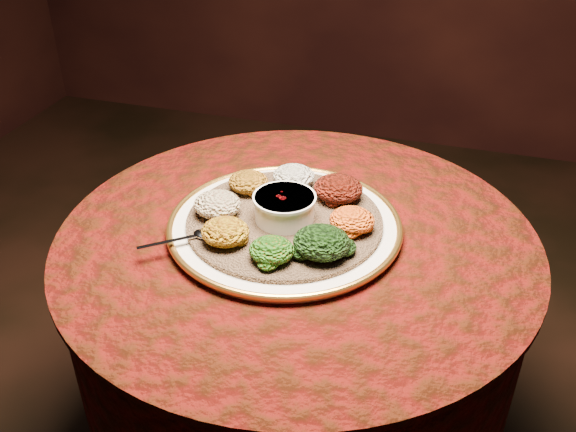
# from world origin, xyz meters

# --- Properties ---
(table) EXTENTS (0.96, 0.96, 0.73)m
(table) POSITION_xyz_m (0.00, 0.00, 0.55)
(table) COLOR black
(table) RESTS_ON ground
(platter) EXTENTS (0.56, 0.56, 0.02)m
(platter) POSITION_xyz_m (-0.03, 0.01, 0.75)
(platter) COLOR white
(platter) RESTS_ON table
(injera) EXTENTS (0.47, 0.47, 0.01)m
(injera) POSITION_xyz_m (-0.03, 0.01, 0.76)
(injera) COLOR #886444
(injera) RESTS_ON platter
(stew_bowl) EXTENTS (0.13, 0.13, 0.05)m
(stew_bowl) POSITION_xyz_m (-0.03, 0.01, 0.79)
(stew_bowl) COLOR white
(stew_bowl) RESTS_ON injera
(spoon) EXTENTS (0.12, 0.10, 0.01)m
(spoon) POSITION_xyz_m (-0.16, -0.10, 0.77)
(spoon) COLOR silver
(spoon) RESTS_ON injera
(portion_ayib) EXTENTS (0.09, 0.09, 0.04)m
(portion_ayib) POSITION_xyz_m (-0.05, 0.14, 0.78)
(portion_ayib) COLOR beige
(portion_ayib) RESTS_ON injera
(portion_kitfo) EXTENTS (0.10, 0.10, 0.05)m
(portion_kitfo) POSITION_xyz_m (0.06, 0.11, 0.79)
(portion_kitfo) COLOR black
(portion_kitfo) RESTS_ON injera
(portion_tikil) EXTENTS (0.09, 0.08, 0.04)m
(portion_tikil) POSITION_xyz_m (0.11, 0.01, 0.78)
(portion_tikil) COLOR #A6630D
(portion_tikil) RESTS_ON injera
(portion_gomen) EXTENTS (0.11, 0.10, 0.05)m
(portion_gomen) POSITION_xyz_m (0.07, -0.09, 0.79)
(portion_gomen) COLOR black
(portion_gomen) RESTS_ON injera
(portion_mixveg) EXTENTS (0.08, 0.08, 0.04)m
(portion_mixveg) POSITION_xyz_m (-0.01, -0.13, 0.78)
(portion_mixveg) COLOR #AB420B
(portion_mixveg) RESTS_ON injera
(portion_kik) EXTENTS (0.09, 0.09, 0.04)m
(portion_kik) POSITION_xyz_m (-0.11, -0.10, 0.78)
(portion_kik) COLOR #B88710
(portion_kik) RESTS_ON injera
(portion_timatim) EXTENTS (0.10, 0.09, 0.05)m
(portion_timatim) POSITION_xyz_m (-0.16, -0.02, 0.78)
(portion_timatim) COLOR #730606
(portion_timatim) RESTS_ON injera
(portion_shiro) EXTENTS (0.09, 0.08, 0.04)m
(portion_shiro) POSITION_xyz_m (-0.13, 0.09, 0.78)
(portion_shiro) COLOR #9E5D13
(portion_shiro) RESTS_ON injera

